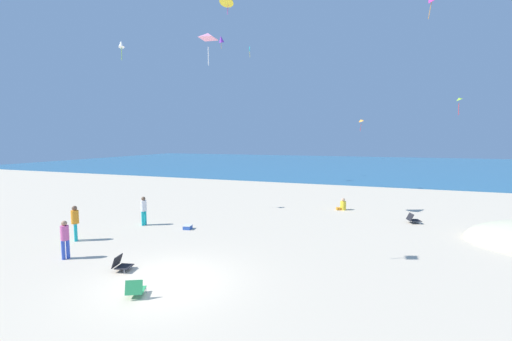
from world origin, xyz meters
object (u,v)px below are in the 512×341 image
(person_0, at_px, (144,209))
(person_2, at_px, (65,237))
(beach_chair_near_camera, at_px, (121,264))
(kite_teal, at_px, (250,49))
(beach_chair_far_left, at_px, (413,219))
(cooler_box, at_px, (188,227))
(kite_orange, at_px, (360,121))
(person_4, at_px, (342,206))
(kite_pink, at_px, (208,36))
(beach_chair_far_right, at_px, (135,289))
(kite_white, at_px, (121,44))
(kite_purple, at_px, (221,39))
(person_3, at_px, (75,221))
(kite_lime, at_px, (459,99))

(person_0, height_order, person_2, person_0)
(beach_chair_near_camera, height_order, kite_teal, kite_teal)
(beach_chair_far_left, bearing_deg, cooler_box, -173.41)
(kite_orange, xyz_separation_m, kite_teal, (-13.33, 5.55, 9.12))
(person_2, xyz_separation_m, person_4, (9.77, 13.47, -0.61))
(person_4, xyz_separation_m, kite_pink, (-3.68, -12.36, 8.21))
(beach_chair_far_right, xyz_separation_m, kite_teal, (-7.88, 30.30, 15.48))
(beach_chair_far_left, distance_m, kite_white, 20.95)
(kite_teal, bearing_deg, kite_purple, -100.13)
(person_3, bearing_deg, beach_chair_far_right, 102.33)
(beach_chair_near_camera, height_order, cooler_box, beach_chair_near_camera)
(beach_chair_near_camera, xyz_separation_m, person_0, (-3.49, 5.63, 0.69))
(kite_pink, bearing_deg, beach_chair_near_camera, -157.03)
(kite_lime, bearing_deg, cooler_box, -147.04)
(kite_pink, bearing_deg, kite_orange, 78.94)
(kite_lime, distance_m, kite_teal, 25.36)
(beach_chair_near_camera, relative_size, kite_orange, 0.62)
(kite_lime, bearing_deg, person_4, -168.30)
(beach_chair_far_left, relative_size, kite_orange, 0.73)
(beach_chair_far_right, bearing_deg, kite_lime, -61.64)
(kite_lime, bearing_deg, kite_orange, 127.80)
(kite_pink, height_order, kite_orange, kite_pink)
(beach_chair_near_camera, bearing_deg, kite_teal, 89.53)
(kite_pink, distance_m, kite_purple, 24.97)
(beach_chair_far_left, bearing_deg, person_0, -177.40)
(beach_chair_far_right, xyz_separation_m, beach_chair_near_camera, (-1.92, 1.50, -0.01))
(cooler_box, distance_m, kite_pink, 10.24)
(kite_lime, bearing_deg, kite_purple, 158.91)
(person_3, bearing_deg, kite_orange, -168.48)
(kite_orange, xyz_separation_m, kite_white, (-14.12, -15.25, 4.33))
(kite_pink, xyz_separation_m, kite_white, (-9.82, 6.71, 2.44))
(person_0, height_order, person_4, person_0)
(beach_chair_far_left, distance_m, beach_chair_near_camera, 15.78)
(beach_chair_near_camera, distance_m, kite_purple, 28.50)
(cooler_box, distance_m, kite_purple, 23.96)
(kite_lime, xyz_separation_m, kite_white, (-20.44, -7.09, 3.53))
(beach_chair_far_right, distance_m, beach_chair_near_camera, 2.43)
(cooler_box, bearing_deg, kite_purple, 109.92)
(beach_chair_far_left, distance_m, kite_teal, 28.81)
(cooler_box, distance_m, person_2, 6.07)
(cooler_box, height_order, kite_pink, kite_pink)
(kite_orange, bearing_deg, person_2, -114.23)
(person_2, distance_m, kite_pink, 9.79)
(cooler_box, bearing_deg, beach_chair_near_camera, -82.93)
(beach_chair_far_right, bearing_deg, kite_orange, -38.70)
(kite_lime, bearing_deg, person_0, -151.13)
(person_3, xyz_separation_m, kite_orange, (12.04, 21.11, 5.63))
(cooler_box, bearing_deg, kite_teal, 102.84)
(person_0, xyz_separation_m, kite_teal, (-2.48, 23.17, 14.80))
(person_2, bearing_deg, kite_orange, -95.20)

